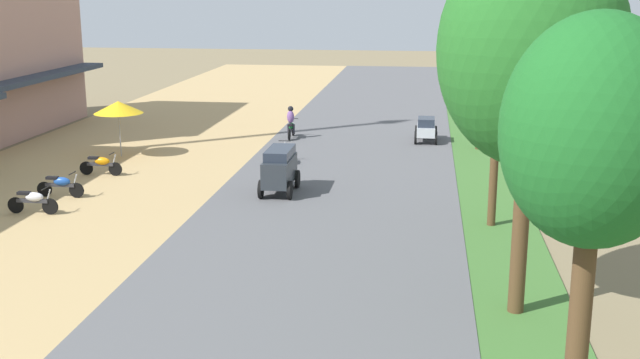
# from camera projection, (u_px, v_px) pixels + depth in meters

# --- Properties ---
(parked_motorbike_third) EXTENTS (1.80, 0.54, 0.94)m
(parked_motorbike_third) POSITION_uv_depth(u_px,v_px,m) (33.00, 200.00, 26.79)
(parked_motorbike_third) COLOR black
(parked_motorbike_third) RESTS_ON dirt_shoulder
(parked_motorbike_fourth) EXTENTS (1.80, 0.54, 0.94)m
(parked_motorbike_fourth) POSITION_uv_depth(u_px,v_px,m) (61.00, 184.00, 28.91)
(parked_motorbike_fourth) COLOR black
(parked_motorbike_fourth) RESTS_ON dirt_shoulder
(parked_motorbike_fifth) EXTENTS (1.80, 0.54, 0.94)m
(parked_motorbike_fifth) POSITION_uv_depth(u_px,v_px,m) (101.00, 164.00, 32.26)
(parked_motorbike_fifth) COLOR black
(parked_motorbike_fifth) RESTS_ON dirt_shoulder
(vendor_umbrella) EXTENTS (2.20, 2.20, 2.52)m
(vendor_umbrella) POSITION_uv_depth(u_px,v_px,m) (118.00, 107.00, 35.47)
(vendor_umbrella) COLOR #99999E
(vendor_umbrella) RESTS_ON dirt_shoulder
(median_tree_nearest) EXTENTS (2.81, 2.81, 7.23)m
(median_tree_nearest) POSITION_uv_depth(u_px,v_px,m) (595.00, 136.00, 11.61)
(median_tree_nearest) COLOR #4C351E
(median_tree_nearest) RESTS_ON median_strip
(median_tree_second) EXTENTS (4.18, 4.18, 8.78)m
(median_tree_second) POSITION_uv_depth(u_px,v_px,m) (532.00, 51.00, 17.41)
(median_tree_second) COLOR #4C351E
(median_tree_second) RESTS_ON median_strip
(median_tree_third) EXTENTS (3.31, 3.31, 7.50)m
(median_tree_third) POSITION_uv_depth(u_px,v_px,m) (500.00, 47.00, 24.30)
(median_tree_third) COLOR #4C351E
(median_tree_third) RESTS_ON median_strip
(median_tree_fourth) EXTENTS (3.03, 3.03, 7.85)m
(median_tree_fourth) POSITION_uv_depth(u_px,v_px,m) (484.00, 17.00, 36.15)
(median_tree_fourth) COLOR #4C351E
(median_tree_fourth) RESTS_ON median_strip
(streetlamp_near) EXTENTS (3.16, 0.20, 7.46)m
(streetlamp_near) POSITION_uv_depth(u_px,v_px,m) (480.00, 52.00, 39.61)
(streetlamp_near) COLOR gray
(streetlamp_near) RESTS_ON median_strip
(streetlamp_mid) EXTENTS (3.16, 0.20, 7.30)m
(streetlamp_mid) POSITION_uv_depth(u_px,v_px,m) (469.00, 39.00, 50.55)
(streetlamp_mid) COLOR gray
(streetlamp_mid) RESTS_ON median_strip
(streetlamp_far) EXTENTS (3.16, 0.20, 7.51)m
(streetlamp_far) POSITION_uv_depth(u_px,v_px,m) (463.00, 30.00, 59.41)
(streetlamp_far) COLOR gray
(streetlamp_far) RESTS_ON median_strip
(utility_pole_near) EXTENTS (1.80, 0.20, 9.72)m
(utility_pole_near) POSITION_uv_depth(u_px,v_px,m) (563.00, 57.00, 29.22)
(utility_pole_near) COLOR brown
(utility_pole_near) RESTS_ON ground
(car_van_charcoal) EXTENTS (1.19, 2.41, 1.67)m
(car_van_charcoal) POSITION_uv_depth(u_px,v_px,m) (280.00, 168.00, 29.38)
(car_van_charcoal) COLOR #282D33
(car_van_charcoal) RESTS_ON road_strip
(car_sedan_silver) EXTENTS (1.10, 2.26, 1.19)m
(car_sedan_silver) POSITION_uv_depth(u_px,v_px,m) (426.00, 128.00, 39.21)
(car_sedan_silver) COLOR #B7BCC1
(car_sedan_silver) RESTS_ON road_strip
(motorbike_ahead_third) EXTENTS (0.54, 1.80, 0.94)m
(motorbike_ahead_third) POSITION_uv_depth(u_px,v_px,m) (283.00, 153.00, 34.29)
(motorbike_ahead_third) COLOR black
(motorbike_ahead_third) RESTS_ON road_strip
(motorbike_ahead_fourth) EXTENTS (0.54, 1.80, 1.66)m
(motorbike_ahead_fourth) POSITION_uv_depth(u_px,v_px,m) (291.00, 123.00, 39.97)
(motorbike_ahead_fourth) COLOR black
(motorbike_ahead_fourth) RESTS_ON road_strip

